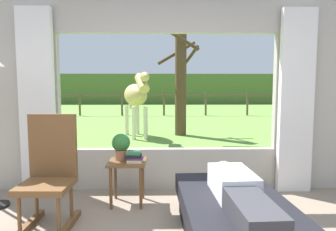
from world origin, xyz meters
The scene contains 14 objects.
back_wall_with_window centered at (0.00, 2.26, 1.25)m, with size 5.20×0.12×2.55m.
curtain_panel_left centered at (-1.69, 2.12, 1.20)m, with size 0.44×0.10×2.40m, color silver.
curtain_panel_right centered at (1.69, 2.12, 1.20)m, with size 0.44×0.10×2.40m, color silver.
outdoor_pasture_lawn centered at (0.00, 13.16, 0.01)m, with size 36.00×21.68×0.02m, color olive.
distant_hill_ridge centered at (0.00, 23.00, 1.20)m, with size 36.00×2.00×2.40m, color #4F6B30.
recliner_sofa centered at (0.57, 0.69, 0.22)m, with size 0.98×1.74×0.42m.
reclining_person centered at (0.57, 0.64, 0.52)m, with size 0.37×1.44×0.22m.
rocking_chair centered at (-1.19, 1.15, 0.55)m, with size 0.49×0.69×1.12m.
side_table centered at (-0.49, 1.70, 0.43)m, with size 0.44×0.44×0.52m.
potted_plant centered at (-0.57, 1.76, 0.70)m, with size 0.22×0.22×0.32m.
book_stack centered at (-0.40, 1.64, 0.58)m, with size 0.20×0.16×0.13m.
horse centered at (-0.78, 6.34, 1.16)m, with size 0.95×1.81×1.73m.
pasture_tree centered at (0.44, 6.70, 1.57)m, with size 1.31×1.37×3.15m.
pasture_fence_line centered at (0.00, 12.54, 0.74)m, with size 16.10×0.10×1.10m.
Camera 1 is at (-0.06, -1.81, 1.40)m, focal length 32.23 mm.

